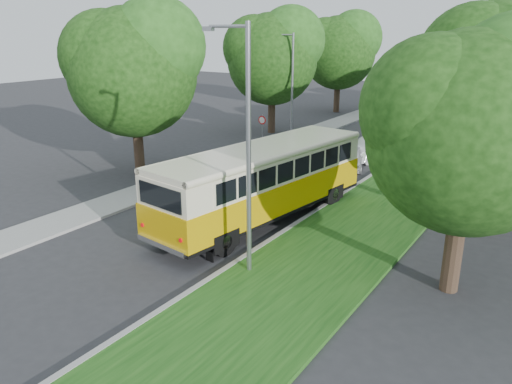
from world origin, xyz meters
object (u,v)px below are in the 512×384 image
Objects in this scene: lamppost_far at (291,83)px; car_blue at (392,132)px; car_grey at (426,113)px; vintage_bus at (263,184)px; car_silver at (351,158)px; lamppost_near at (246,145)px; car_white at (373,148)px.

lamppost_far reaches higher than car_blue.
vintage_bus is at bearing -77.56° from car_grey.
car_grey is (-0.31, 9.68, -0.02)m from car_blue.
car_silver is (-0.26, 9.87, -1.01)m from vintage_bus.
car_grey is at bearing 95.26° from lamppost_near.
car_blue is at bearing 72.41° from car_silver.
lamppost_near is 2.23× the size of car_silver.
vintage_bus is 2.07× the size of car_blue.
car_grey reaches higher than car_white.
lamppost_near is 32.17m from car_grey.
car_blue reaches higher than car_silver.
car_silver is 7.99m from car_blue.
car_grey is at bearing 72.46° from car_silver.
vintage_bus is 12.41m from car_white.
lamppost_near reaches higher than car_silver.
car_silver is at bearing -88.14° from car_blue.
car_grey is (-0.94, 15.16, 0.03)m from car_white.
car_silver is 0.68× the size of car_blue.
car_silver is 17.68m from car_grey.
vintage_bus reaches higher than car_white.
lamppost_far is 1.42× the size of car_blue.
car_blue is at bearing 30.09° from lamppost_far.
car_white is at bearing 97.00° from vintage_bus.
lamppost_far is 8.01m from car_blue.
car_blue is (-0.63, 5.48, 0.05)m from car_white.
car_white is at bearing -75.70° from car_grey.
car_silver is 0.66× the size of car_grey.
lamppost_far is at bearing -177.03° from car_white.
car_grey is (-2.93, 31.83, -3.62)m from lamppost_near.
lamppost_near is at bearing -99.86° from car_silver.
car_blue is at bearing 114.35° from car_white.
lamppost_far reaches higher than car_grey.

